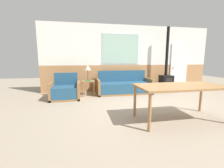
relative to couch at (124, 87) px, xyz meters
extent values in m
plane|color=gray|center=(0.41, -2.03, -0.27)|extent=(16.00, 16.00, 0.00)
cube|color=#AD7A4C|center=(0.41, 0.60, 0.27)|extent=(7.20, 0.06, 1.08)
cube|color=silver|center=(0.41, 0.60, 1.62)|extent=(7.20, 0.06, 1.62)
cube|color=white|center=(0.00, 0.56, 1.48)|extent=(1.59, 0.01, 1.26)
cube|color=#99BCA8|center=(0.00, 0.56, 1.48)|extent=(1.51, 0.02, 1.18)
cube|color=olive|center=(0.00, -0.02, -0.24)|extent=(2.10, 0.81, 0.06)
cube|color=navy|center=(0.00, -0.04, -0.02)|extent=(1.94, 0.73, 0.38)
cube|color=navy|center=(0.00, 0.33, 0.39)|extent=(1.94, 0.10, 0.44)
cube|color=olive|center=(-1.01, -0.02, 0.02)|extent=(0.08, 0.81, 0.58)
cube|color=olive|center=(1.01, -0.02, 0.02)|extent=(0.08, 0.81, 0.58)
cube|color=olive|center=(-2.15, -0.43, -0.24)|extent=(0.95, 0.81, 0.06)
cube|color=navy|center=(-2.15, -0.45, -0.02)|extent=(0.79, 0.73, 0.37)
cube|color=navy|center=(-2.15, -0.07, 0.37)|extent=(0.79, 0.10, 0.42)
cube|color=olive|center=(-2.59, -0.43, 0.02)|extent=(0.08, 0.81, 0.57)
cube|color=olive|center=(-1.72, -0.43, 0.02)|extent=(0.08, 0.81, 0.57)
cube|color=olive|center=(-1.38, -0.06, 0.26)|extent=(0.46, 0.46, 0.03)
cylinder|color=olive|center=(-1.58, -0.26, -0.01)|extent=(0.04, 0.04, 0.51)
cylinder|color=olive|center=(-1.18, -0.26, -0.01)|extent=(0.04, 0.04, 0.51)
cylinder|color=olive|center=(-1.58, 0.14, -0.01)|extent=(0.04, 0.04, 0.51)
cylinder|color=olive|center=(-1.18, 0.14, -0.01)|extent=(0.04, 0.04, 0.51)
cylinder|color=#262628|center=(-1.38, 0.02, 0.29)|extent=(0.18, 0.18, 0.02)
cylinder|color=#262628|center=(-1.38, 0.02, 0.48)|extent=(0.02, 0.02, 0.36)
cone|color=beige|center=(-1.38, 0.02, 0.76)|extent=(0.23, 0.23, 0.19)
cube|color=#2D7F3D|center=(-1.40, -0.14, 0.29)|extent=(0.22, 0.16, 0.02)
cube|color=#9E7042|center=(0.48, -2.74, 0.48)|extent=(1.88, 0.91, 0.04)
cylinder|color=#9E7042|center=(-0.40, -3.14, 0.10)|extent=(0.06, 0.06, 0.73)
cylinder|color=#9E7042|center=(-0.40, -2.35, 0.10)|extent=(0.06, 0.06, 0.73)
cylinder|color=#9E7042|center=(1.36, -2.35, 0.10)|extent=(0.06, 0.06, 0.73)
cylinder|color=black|center=(1.63, -0.11, -0.22)|extent=(0.04, 0.04, 0.10)
cylinder|color=black|center=(2.00, -0.11, -0.22)|extent=(0.04, 0.04, 0.10)
cylinder|color=black|center=(1.63, 0.24, -0.22)|extent=(0.04, 0.04, 0.10)
cylinder|color=black|center=(2.00, 0.24, -0.22)|extent=(0.04, 0.04, 0.10)
cube|color=black|center=(1.82, 0.06, 0.12)|extent=(0.46, 0.43, 0.56)
cube|color=black|center=(1.82, -0.16, 0.12)|extent=(0.28, 0.01, 0.39)
cylinder|color=black|center=(1.82, 0.11, 1.36)|extent=(0.11, 0.11, 1.93)
cube|color=white|center=(2.70, 0.55, 0.73)|extent=(0.81, 0.04, 2.00)
sphere|color=silver|center=(2.41, 0.51, 0.69)|extent=(0.06, 0.06, 0.06)
camera|label=1|loc=(-1.56, -5.54, 1.04)|focal=24.00mm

